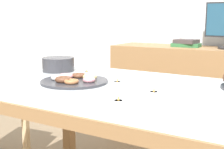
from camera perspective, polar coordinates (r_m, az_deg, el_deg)
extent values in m
cube|color=silver|center=(1.62, 3.41, -2.77)|extent=(1.57, 0.90, 0.04)
cube|color=olive|center=(1.28, -5.54, -8.59)|extent=(1.61, 0.08, 0.06)
cube|color=olive|center=(2.01, 9.01, -1.70)|extent=(1.61, 0.08, 0.06)
cube|color=olive|center=(2.08, -15.62, -1.53)|extent=(0.08, 0.93, 0.06)
cube|color=olive|center=(2.44, -7.95, -7.47)|extent=(0.07, 0.07, 0.66)
cube|color=#D1B284|center=(2.45, -15.46, -10.32)|extent=(0.04, 0.04, 0.45)
cube|color=olive|center=(2.85, 15.28, -3.46)|extent=(1.52, 0.44, 0.82)
cube|color=#2D6638|center=(2.82, 13.40, 5.26)|extent=(0.25, 0.16, 0.03)
cube|color=#3F3838|center=(2.82, 13.43, 5.92)|extent=(0.21, 0.18, 0.03)
cylinder|color=#333338|center=(1.71, -6.89, -1.25)|extent=(0.37, 0.37, 0.01)
torus|color=pink|center=(1.65, -4.21, -0.97)|extent=(0.07, 0.07, 0.02)
torus|color=#EAD184|center=(1.73, -4.06, -0.42)|extent=(0.08, 0.08, 0.02)
torus|color=brown|center=(1.78, -6.02, -0.14)|extent=(0.08, 0.08, 0.02)
torus|color=pink|center=(1.77, -8.43, -0.27)|extent=(0.08, 0.08, 0.02)
torus|color=white|center=(1.73, -9.79, -0.54)|extent=(0.08, 0.08, 0.02)
torus|color=brown|center=(1.67, -8.91, -0.87)|extent=(0.09, 0.09, 0.03)
torus|color=#B27042|center=(1.62, -7.43, -1.27)|extent=(0.08, 0.08, 0.02)
cylinder|color=#333338|center=(2.10, -9.76, 0.77)|extent=(0.21, 0.21, 0.01)
cylinder|color=#333338|center=(2.10, -9.76, 1.04)|extent=(0.21, 0.21, 0.01)
cylinder|color=#333338|center=(2.09, -9.77, 1.31)|extent=(0.21, 0.21, 0.01)
cylinder|color=#333338|center=(2.09, -9.78, 1.58)|extent=(0.21, 0.21, 0.01)
cylinder|color=#333338|center=(2.09, -9.79, 1.85)|extent=(0.21, 0.21, 0.01)
cylinder|color=#333338|center=(2.09, -9.80, 2.12)|extent=(0.21, 0.21, 0.01)
cylinder|color=#333338|center=(2.09, -9.81, 2.39)|extent=(0.21, 0.21, 0.01)
cylinder|color=#333338|center=(2.09, -9.81, 2.67)|extent=(0.21, 0.21, 0.01)
cylinder|color=#333338|center=(2.09, -9.82, 2.94)|extent=(0.21, 0.21, 0.01)
cylinder|color=silver|center=(1.44, 7.66, -3.43)|extent=(0.04, 0.04, 0.02)
cylinder|color=white|center=(1.44, 7.67, -3.20)|extent=(0.03, 0.03, 0.00)
cone|color=#F9B74C|center=(1.43, 7.68, -2.70)|extent=(0.01, 0.01, 0.02)
cylinder|color=silver|center=(1.95, -4.66, 0.24)|extent=(0.04, 0.04, 0.02)
cylinder|color=white|center=(1.94, -4.66, 0.41)|extent=(0.03, 0.03, 0.00)
cone|color=#F9B74C|center=(1.94, -4.67, 0.79)|extent=(0.01, 0.01, 0.02)
cylinder|color=silver|center=(1.65, 1.07, -1.55)|extent=(0.04, 0.04, 0.02)
cylinder|color=white|center=(1.65, 1.07, -1.34)|extent=(0.03, 0.03, 0.00)
cone|color=#F9B74C|center=(1.65, 1.07, -0.90)|extent=(0.01, 0.01, 0.02)
cylinder|color=silver|center=(1.28, 1.19, -5.08)|extent=(0.04, 0.04, 0.02)
cylinder|color=white|center=(1.28, 1.19, -4.82)|extent=(0.03, 0.03, 0.00)
cone|color=#F9B74C|center=(1.27, 1.19, -4.26)|extent=(0.01, 0.01, 0.02)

